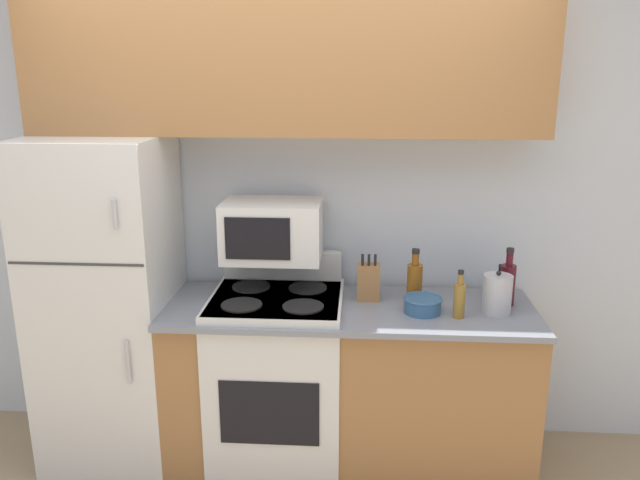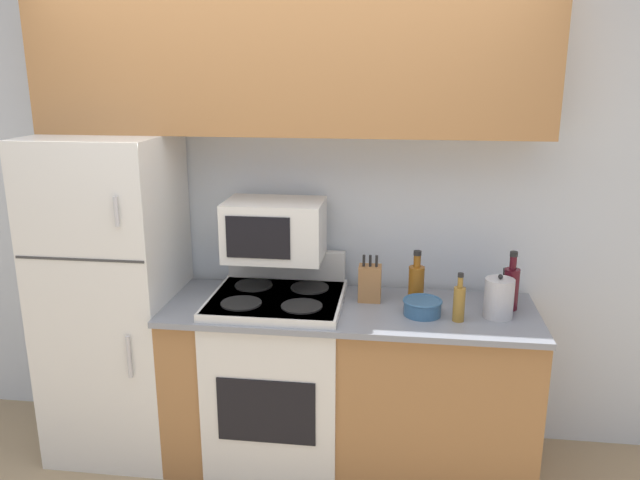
# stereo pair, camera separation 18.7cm
# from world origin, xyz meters

# --- Properties ---
(wall_back) EXTENTS (8.00, 0.05, 2.55)m
(wall_back) POSITION_xyz_m (0.00, 0.67, 1.27)
(wall_back) COLOR silver
(wall_back) RESTS_ON ground_plane
(lower_cabinets) EXTENTS (1.87, 0.65, 0.89)m
(lower_cabinets) POSITION_xyz_m (0.33, 0.30, 0.45)
(lower_cabinets) COLOR #9E6B3D
(lower_cabinets) RESTS_ON ground_plane
(refrigerator) EXTENTS (0.67, 0.66, 1.74)m
(refrigerator) POSITION_xyz_m (-0.94, 0.32, 0.87)
(refrigerator) COLOR silver
(refrigerator) RESTS_ON ground_plane
(upper_cabinets) EXTENTS (2.54, 0.35, 0.74)m
(upper_cabinets) POSITION_xyz_m (0.00, 0.47, 2.11)
(upper_cabinets) COLOR #9E6B3D
(upper_cabinets) RESTS_ON refrigerator
(stove) EXTENTS (0.68, 0.63, 1.09)m
(stove) POSITION_xyz_m (-0.04, 0.29, 0.48)
(stove) COLOR silver
(stove) RESTS_ON ground_plane
(microwave) EXTENTS (0.51, 0.34, 0.30)m
(microwave) POSITION_xyz_m (-0.07, 0.42, 1.25)
(microwave) COLOR silver
(microwave) RESTS_ON stove
(knife_block) EXTENTS (0.12, 0.09, 0.25)m
(knife_block) POSITION_xyz_m (0.43, 0.39, 0.99)
(knife_block) COLOR #9E6B3D
(knife_block) RESTS_ON lower_cabinets
(bowl) EXTENTS (0.19, 0.19, 0.08)m
(bowl) POSITION_xyz_m (0.70, 0.23, 0.94)
(bowl) COLOR #335B84
(bowl) RESTS_ON lower_cabinets
(bottle_soy_sauce) EXTENTS (0.05, 0.05, 0.18)m
(bottle_soy_sauce) POSITION_xyz_m (1.12, 0.47, 0.96)
(bottle_soy_sauce) COLOR black
(bottle_soy_sauce) RESTS_ON lower_cabinets
(bottle_vinegar) EXTENTS (0.06, 0.06, 0.24)m
(bottle_vinegar) POSITION_xyz_m (0.86, 0.18, 0.99)
(bottle_vinegar) COLOR olive
(bottle_vinegar) RESTS_ON lower_cabinets
(bottle_whiskey) EXTENTS (0.08, 0.08, 0.28)m
(bottle_whiskey) POSITION_xyz_m (0.67, 0.39, 1.00)
(bottle_whiskey) COLOR brown
(bottle_whiskey) RESTS_ON lower_cabinets
(bottle_wine_red) EXTENTS (0.08, 0.08, 0.30)m
(bottle_wine_red) POSITION_xyz_m (1.13, 0.37, 1.01)
(bottle_wine_red) COLOR #470F19
(bottle_wine_red) RESTS_ON lower_cabinets
(kettle) EXTENTS (0.14, 0.14, 0.22)m
(kettle) POSITION_xyz_m (1.06, 0.25, 0.99)
(kettle) COLOR #B7B7BC
(kettle) RESTS_ON lower_cabinets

